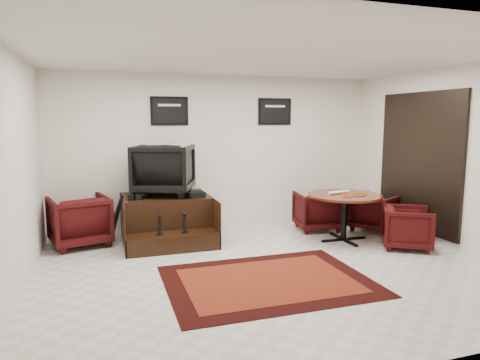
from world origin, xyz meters
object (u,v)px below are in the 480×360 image
object	(u,v)px
shine_podium	(166,220)
table_chair_corner	(407,225)
shine_chair	(164,167)
table_chair_window	(375,210)
table_chair_back	(317,209)
meeting_table	(345,200)
armchair_side	(79,218)

from	to	relation	value
shine_podium	table_chair_corner	distance (m)	3.87
shine_chair	table_chair_window	xyz separation A→B (m)	(3.69, -0.71, -0.84)
table_chair_corner	table_chair_window	bearing A→B (deg)	21.82
shine_podium	table_chair_back	size ratio (longest dim) A/B	1.93
shine_podium	shine_chair	distance (m)	0.88
shine_podium	table_chair_corner	world-z (taller)	shine_podium
shine_podium	meeting_table	bearing A→B (deg)	-18.92
armchair_side	meeting_table	xyz separation A→B (m)	(4.17, -1.05, 0.24)
table_chair_corner	meeting_table	bearing A→B (deg)	78.07
armchair_side	table_chair_window	bearing A→B (deg)	157.71
armchair_side	table_chair_back	bearing A→B (deg)	161.30
meeting_table	table_chair_window	xyz separation A→B (m)	(0.89, 0.40, -0.31)
shine_podium	armchair_side	size ratio (longest dim) A/B	1.67
table_chair_back	table_chair_window	distance (m)	1.05
table_chair_corner	table_chair_back	bearing A→B (deg)	60.01
shine_podium	meeting_table	world-z (taller)	meeting_table
armchair_side	meeting_table	bearing A→B (deg)	150.92
armchair_side	table_chair_corner	size ratio (longest dim) A/B	1.23
armchair_side	table_chair_window	size ratio (longest dim) A/B	1.18
shine_chair	table_chair_back	xyz separation A→B (m)	(2.72, -0.33, -0.83)
shine_podium	table_chair_window	world-z (taller)	table_chair_window
meeting_table	table_chair_corner	world-z (taller)	meeting_table
armchair_side	table_chair_back	world-z (taller)	armchair_side
table_chair_back	table_chair_window	bearing A→B (deg)	167.77
shine_podium	shine_chair	size ratio (longest dim) A/B	1.56
armchair_side	table_chair_window	distance (m)	5.10
meeting_table	table_chair_corner	xyz separation A→B (m)	(0.72, -0.67, -0.33)
meeting_table	table_chair_back	xyz separation A→B (m)	(-0.08, 0.78, -0.30)
shine_podium	table_chair_back	world-z (taller)	table_chair_back
shine_chair	armchair_side	bearing A→B (deg)	23.20
shine_chair	armchair_side	xyz separation A→B (m)	(-1.37, -0.05, -0.77)
armchair_side	table_chair_corner	world-z (taller)	armchair_side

